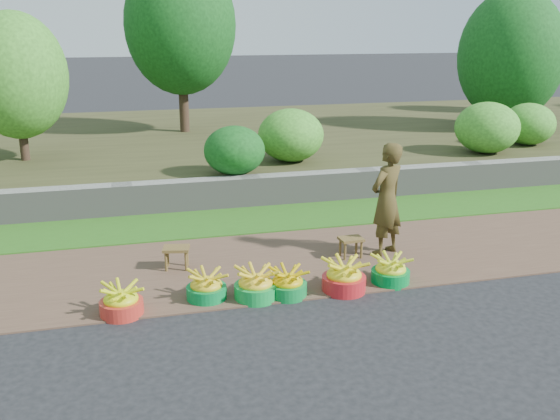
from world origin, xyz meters
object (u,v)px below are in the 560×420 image
object	(u,v)px
basin_a	(121,302)
basin_b	(206,287)
basin_d	(287,284)
vendor_woman	(387,199)
basin_e	(344,277)
basin_f	(391,271)
stool_right	(351,242)
basin_c	(256,285)
stool_left	(176,251)

from	to	relation	value
basin_a	basin_b	distance (m)	1.00
basin_d	vendor_woman	xyz separation A→B (m)	(1.71, 1.02, 0.66)
basin_e	basin_f	bearing A→B (deg)	6.80
basin_a	basin_d	distance (m)	1.94
basin_a	basin_b	xyz separation A→B (m)	(0.98, 0.16, -0.00)
basin_a	stool_right	bearing A→B (deg)	17.98
basin_a	basin_c	world-z (taller)	basin_c
basin_f	vendor_woman	xyz separation A→B (m)	(0.35, 0.97, 0.65)
basin_d	stool_right	bearing A→B (deg)	39.84
basin_a	basin_d	size ratio (longest dim) A/B	1.04
basin_c	stool_right	size ratio (longest dim) A/B	1.54
basin_f	basin_a	bearing A→B (deg)	-178.84
basin_a	basin_f	distance (m)	3.31
basin_d	stool_left	world-z (taller)	basin_d
stool_left	vendor_woman	world-z (taller)	vendor_woman
basin_c	basin_e	bearing A→B (deg)	-2.85
basin_c	basin_e	distance (m)	1.10
vendor_woman	stool_right	bearing A→B (deg)	-26.60
basin_b	stool_left	xyz separation A→B (m)	(-0.25, 1.04, 0.10)
stool_right	basin_d	bearing A→B (deg)	-140.16
basin_a	basin_e	bearing A→B (deg)	-0.24
basin_d	stool_left	bearing A→B (deg)	135.63
basin_f	stool_left	bearing A→B (deg)	156.13
basin_d	basin_e	bearing A→B (deg)	-2.82
basin_b	basin_e	size ratio (longest dim) A/B	0.88
basin_a	basin_b	world-z (taller)	basin_a
basin_f	vendor_woman	bearing A→B (deg)	70.40
basin_f	basin_d	bearing A→B (deg)	-178.19
basin_e	basin_d	bearing A→B (deg)	177.18
basin_f	vendor_woman	distance (m)	1.22
basin_e	stool_left	world-z (taller)	basin_e
basin_b	basin_c	world-z (taller)	basin_c
basin_f	stool_left	world-z (taller)	basin_f
basin_c	basin_a	bearing A→B (deg)	-178.40
basin_a	vendor_woman	bearing A→B (deg)	15.90
basin_a	stool_left	bearing A→B (deg)	58.50
basin_b	stool_right	xyz separation A→B (m)	(2.15, 0.85, 0.09)
basin_e	basin_c	bearing A→B (deg)	177.15
basin_a	stool_left	xyz separation A→B (m)	(0.74, 1.20, 0.10)
vendor_woman	basin_f	bearing A→B (deg)	41.23
stool_right	basin_b	bearing A→B (deg)	-158.33
basin_c	basin_e	xyz separation A→B (m)	(1.10, -0.05, 0.01)
vendor_woman	stool_left	bearing A→B (deg)	-32.38
basin_c	basin_d	xyz separation A→B (m)	(0.39, -0.02, -0.01)
basin_e	basin_f	world-z (taller)	basin_e
basin_b	basin_e	world-z (taller)	basin_e
stool_right	vendor_woman	distance (m)	0.77
basin_a	basin_e	size ratio (longest dim) A/B	0.90
basin_c	basin_f	xyz separation A→B (m)	(1.75, 0.02, -0.01)
basin_d	basin_c	bearing A→B (deg)	177.08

